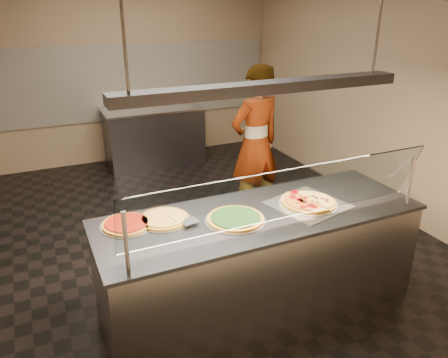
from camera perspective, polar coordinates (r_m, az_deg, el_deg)
name	(u,v)px	position (r m, az deg, el deg)	size (l,w,h in m)	color
ground	(195,235)	(5.17, -3.85, -7.25)	(5.00, 6.00, 0.02)	black
wall_back	(126,69)	(7.47, -12.71, 13.81)	(5.00, 0.02, 3.00)	#917D5D
wall_front	(420,243)	(2.23, 24.22, -7.63)	(5.00, 0.02, 3.00)	#917D5D
wall_right	(377,89)	(5.95, 19.37, 11.04)	(0.02, 6.00, 3.00)	#917D5D
tile_band	(127,82)	(7.48, -12.52, 12.27)	(4.90, 0.02, 1.20)	silver
serving_counter	(259,261)	(3.82, 4.59, -10.63)	(2.70, 0.94, 0.93)	#B7B7BC
sneeze_guard	(285,196)	(3.20, 7.97, -2.16)	(2.46, 0.18, 0.54)	#B7B7BC
perforated_tray	(308,204)	(3.78, 10.91, -3.19)	(0.68, 0.68, 0.01)	silver
half_pizza_pepperoni	(297,203)	(3.71, 9.53, -3.12)	(0.33, 0.51, 0.05)	#9E681F
half_pizza_sausage	(319,199)	(3.83, 12.34, -2.62)	(0.33, 0.51, 0.04)	#9E681F
pizza_spinach	(235,218)	(3.45, 1.47, -5.15)	(0.48, 0.48, 0.03)	silver
pizza_cheese	(164,218)	(3.49, -7.90, -5.10)	(0.43, 0.43, 0.03)	silver
pizza_tomato	(127,224)	(3.46, -12.60, -5.71)	(0.41, 0.41, 0.03)	silver
pizza_spatula	(179,219)	(3.43, -5.85, -5.22)	(0.20, 0.23, 0.02)	#B7B7BC
prep_table	(154,136)	(7.32, -9.09, 5.59)	(1.58, 0.74, 0.93)	#3F3F45
worker	(255,145)	(5.23, 4.12, 4.51)	(0.69, 0.45, 1.89)	#2B2833
heat_lamp_housing	(265,87)	(3.26, 5.40, 11.81)	(2.30, 0.18, 0.08)	#3F3F45
lamp_rod_left	(121,8)	(2.84, -13.25, 20.88)	(0.02, 0.02, 1.01)	#B7B7BC
lamp_rod_right	(381,6)	(3.81, 19.82, 20.44)	(0.02, 0.02, 1.01)	#B7B7BC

